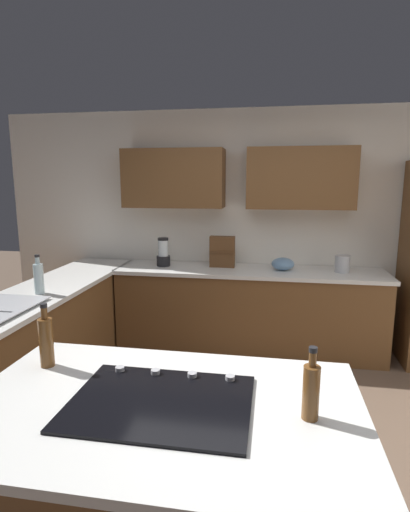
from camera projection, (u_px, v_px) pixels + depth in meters
The scene contains 16 objects.
ground_plane at pixel (246, 452), 2.75m from camera, with size 14.00×14.00×0.00m, color brown.
wall_back at pixel (255, 217), 4.49m from camera, with size 6.00×0.44×2.60m.
lower_cabinets_back at pixel (248, 312), 4.36m from camera, with size 2.80×0.60×0.86m, color brown.
countertop_back at pixel (249, 271), 4.28m from camera, with size 2.84×0.64×0.04m, color silver.
lower_cabinets_side at pixel (42, 343), 3.51m from camera, with size 0.60×2.90×0.86m, color brown.
countertop_side at pixel (38, 294), 3.43m from camera, with size 0.64×2.94×0.04m, color silver.
island_base at pixel (163, 501), 1.78m from camera, with size 1.62×0.98×0.86m, color brown.
island_top at pixel (161, 408), 1.70m from camera, with size 1.70×1.06×0.04m, color silver.
cooktop at pixel (161, 401), 1.70m from camera, with size 0.76×0.56×0.03m.
blender at pixel (163, 254), 4.44m from camera, with size 0.15×0.15×0.31m.
mixing_bowl at pixel (283, 264), 4.24m from camera, with size 0.24×0.24×0.13m, color #668CB2.
spice_rack at pixel (222, 252), 4.37m from camera, with size 0.27×0.11×0.34m.
kettle at pixel (342, 264), 4.13m from camera, with size 0.15×0.15×0.18m, color #B7BABF.
dish_soap_bottle at pixel (39, 278), 3.34m from camera, with size 0.08×0.08×0.33m.
oil_bottle at pixel (46, 341), 2.02m from camera, with size 0.07×0.07×0.33m.
second_bottle at pixel (311, 390), 1.57m from camera, with size 0.07×0.07×0.30m.
Camera 1 is at (-0.14, 2.47, 1.82)m, focal length 28.25 mm.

